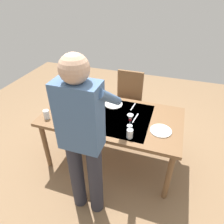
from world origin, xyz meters
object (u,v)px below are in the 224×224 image
at_px(dining_table, 112,120).
at_px(serving_bowl_pasta, 67,111).
at_px(wine_bottle, 65,96).
at_px(person_server, 83,136).
at_px(chair_near, 128,97).
at_px(water_cup_far_left, 130,134).
at_px(side_bowl_salad, 92,117).
at_px(water_cup_near_left, 46,114).
at_px(water_cup_near_right, 73,92).
at_px(dinner_plate_far, 161,131).
at_px(dinner_plate_near, 114,104).
at_px(wine_glass_left, 130,118).

bearing_deg(dining_table, serving_bowl_pasta, 12.65).
height_order(wine_bottle, serving_bowl_pasta, wine_bottle).
xyz_separation_m(person_server, wine_bottle, (0.62, -0.77, -0.13)).
relative_size(chair_near, serving_bowl_pasta, 3.03).
xyz_separation_m(water_cup_far_left, side_bowl_salad, (0.48, -0.16, -0.02)).
xyz_separation_m(water_cup_near_left, serving_bowl_pasta, (-0.17, -0.17, -0.02)).
bearing_deg(water_cup_near_right, side_bowl_salad, 136.75).
distance_m(serving_bowl_pasta, dinner_plate_far, 1.12).
distance_m(wine_bottle, dinner_plate_far, 1.26).
bearing_deg(side_bowl_salad, serving_bowl_pasta, -5.33).
bearing_deg(side_bowl_salad, dining_table, -140.92).
xyz_separation_m(wine_bottle, dinner_plate_far, (-1.24, 0.18, -0.10)).
relative_size(serving_bowl_pasta, dinner_plate_far, 1.30).
relative_size(water_cup_near_left, water_cup_near_right, 1.23).
relative_size(dining_table, serving_bowl_pasta, 5.46).
bearing_deg(water_cup_near_right, dining_table, 155.44).
relative_size(person_server, water_cup_far_left, 16.82).
bearing_deg(water_cup_far_left, serving_bowl_pasta, -13.37).
bearing_deg(water_cup_near_right, serving_bowl_pasta, 108.63).
distance_m(dinner_plate_near, dinner_plate_far, 0.73).
distance_m(wine_glass_left, serving_bowl_pasta, 0.79).
bearing_deg(serving_bowl_pasta, water_cup_near_right, -71.37).
bearing_deg(water_cup_near_left, side_bowl_salad, -165.18).
bearing_deg(water_cup_far_left, wine_bottle, -22.20).
bearing_deg(dinner_plate_far, water_cup_near_right, -18.51).
relative_size(side_bowl_salad, dinner_plate_far, 0.78).
bearing_deg(dinner_plate_near, person_server, 91.63).
height_order(water_cup_far_left, serving_bowl_pasta, water_cup_far_left).
distance_m(water_cup_near_left, side_bowl_salad, 0.53).
distance_m(water_cup_near_left, water_cup_near_right, 0.60).
xyz_separation_m(person_server, side_bowl_salad, (0.15, -0.55, -0.21)).
relative_size(chair_near, dinner_plate_near, 3.96).
bearing_deg(wine_glass_left, serving_bowl_pasta, -0.90).
bearing_deg(wine_bottle, serving_bowl_pasta, 122.53).
height_order(wine_glass_left, water_cup_far_left, wine_glass_left).
relative_size(water_cup_near_left, water_cup_far_left, 1.06).
distance_m(water_cup_far_left, side_bowl_salad, 0.51).
bearing_deg(dinner_plate_near, dining_table, 103.81).
height_order(wine_glass_left, water_cup_near_right, wine_glass_left).
bearing_deg(water_cup_near_right, wine_bottle, 95.54).
bearing_deg(serving_bowl_pasta, wine_glass_left, 179.10).
bearing_deg(water_cup_far_left, person_server, 49.52).
height_order(dining_table, dinner_plate_near, dinner_plate_near).
height_order(wine_bottle, side_bowl_salad, wine_bottle).
xyz_separation_m(dining_table, dinner_plate_near, (0.06, -0.24, 0.08)).
height_order(person_server, water_cup_far_left, person_server).
relative_size(wine_bottle, serving_bowl_pasta, 0.99).
bearing_deg(dinner_plate_far, chair_near, -57.59).
bearing_deg(person_server, dinner_plate_near, -88.37).
xyz_separation_m(wine_glass_left, serving_bowl_pasta, (0.78, -0.01, -0.07)).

